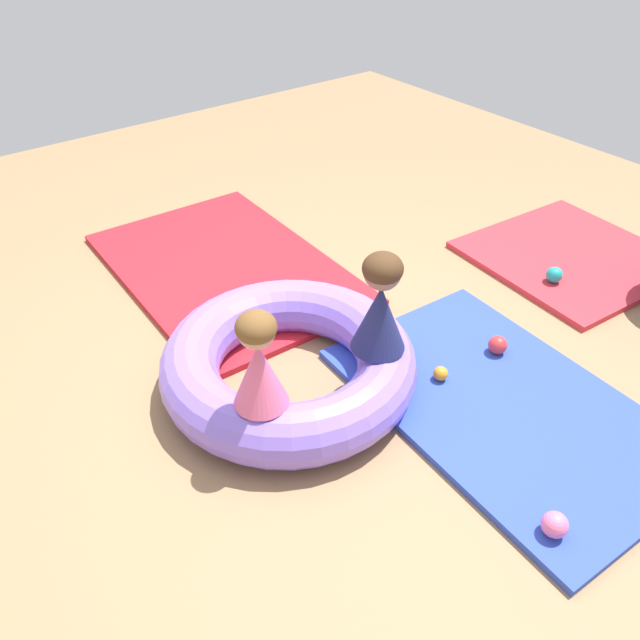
{
  "coord_description": "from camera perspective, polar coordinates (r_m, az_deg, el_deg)",
  "views": [
    {
      "loc": [
        2.06,
        -1.42,
        2.25
      ],
      "look_at": [
        0.03,
        0.13,
        0.33
      ],
      "focal_mm": 35.68,
      "sensor_mm": 36.0,
      "label": 1
    }
  ],
  "objects": [
    {
      "name": "play_ball_orange",
      "position": [
        3.32,
        10.77,
        -4.74
      ],
      "size": [
        0.08,
        0.08,
        0.08
      ],
      "primitive_type": "sphere",
      "color": "orange",
      "rests_on": "gym_mat_front"
    },
    {
      "name": "gym_mat_far_left",
      "position": [
        4.62,
        21.55,
        5.32
      ],
      "size": [
        1.25,
        1.27,
        0.04
      ],
      "primitive_type": "cube",
      "rotation": [
        0.0,
        0.0,
        -0.08
      ],
      "color": "red",
      "rests_on": "ground"
    },
    {
      "name": "play_ball_pink",
      "position": [
        2.8,
        20.3,
        -16.84
      ],
      "size": [
        0.11,
        0.11,
        0.11
      ],
      "primitive_type": "sphere",
      "color": "pink",
      "rests_on": "gym_mat_front"
    },
    {
      "name": "child_in_navy",
      "position": [
        2.95,
        5.43,
        1.45
      ],
      "size": [
        0.37,
        0.37,
        0.52
      ],
      "rotation": [
        0.0,
        0.0,
        4.02
      ],
      "color": "navy",
      "rests_on": "inflatable_cushion"
    },
    {
      "name": "gym_mat_front",
      "position": [
        3.31,
        16.14,
        -7.33
      ],
      "size": [
        1.74,
        1.17,
        0.04
      ],
      "primitive_type": "cube",
      "rotation": [
        0.0,
        0.0,
        -0.06
      ],
      "color": "#2D47B7",
      "rests_on": "ground"
    },
    {
      "name": "child_in_pink",
      "position": [
        2.66,
        -5.53,
        -3.69
      ],
      "size": [
        0.3,
        0.3,
        0.48
      ],
      "rotation": [
        0.0,
        0.0,
        5.0
      ],
      "color": "#E5608E",
      "rests_on": "inflatable_cushion"
    },
    {
      "name": "ground_plane",
      "position": [
        3.37,
        -2.14,
        -5.07
      ],
      "size": [
        8.0,
        8.0,
        0.0
      ],
      "primitive_type": "plane",
      "color": "#93704C"
    },
    {
      "name": "play_ball_red",
      "position": [
        3.55,
        15.65,
        -2.17
      ],
      "size": [
        0.1,
        0.1,
        0.1
      ],
      "primitive_type": "sphere",
      "color": "red",
      "rests_on": "gym_mat_front"
    },
    {
      "name": "gym_mat_near_right",
      "position": [
        4.22,
        -8.46,
        4.61
      ],
      "size": [
        1.89,
        1.29,
        0.04
      ],
      "primitive_type": "cube",
      "rotation": [
        0.0,
        0.0,
        -0.03
      ],
      "color": "red",
      "rests_on": "ground"
    },
    {
      "name": "inflatable_cushion",
      "position": [
        3.22,
        -2.83,
        -3.86
      ],
      "size": [
        1.29,
        1.29,
        0.3
      ],
      "primitive_type": "torus",
      "color": "#8466E0",
      "rests_on": "ground"
    },
    {
      "name": "play_ball_teal",
      "position": [
        4.24,
        20.28,
        3.82
      ],
      "size": [
        0.1,
        0.1,
        0.1
      ],
      "primitive_type": "sphere",
      "color": "teal",
      "rests_on": "gym_mat_far_left"
    }
  ]
}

